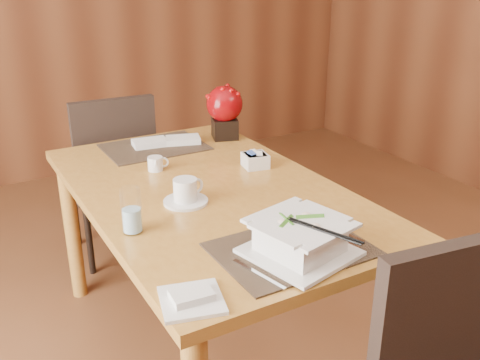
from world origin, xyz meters
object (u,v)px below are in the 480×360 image
soup_setting (300,239)px  far_chair (113,170)px  dining_table (209,211)px  coffee_cup (185,193)px  creamer_jug (155,164)px  berry_decor (225,109)px  water_glass (131,211)px  bread_plate (192,300)px  sugar_caddy (255,160)px

soup_setting → far_chair: 1.56m
dining_table → soup_setting: 0.61m
coffee_cup → creamer_jug: bearing=85.7°
berry_decor → far_chair: 0.72m
water_glass → bread_plate: 0.44m
coffee_cup → soup_setting: bearing=-75.2°
bread_plate → far_chair: far_chair is taller
sugar_caddy → bread_plate: 0.98m
sugar_caddy → berry_decor: 0.44m
dining_table → soup_setting: size_ratio=4.56×
creamer_jug → bread_plate: creamer_jug is taller
coffee_cup → sugar_caddy: bearing=24.6°
bread_plate → coffee_cup: bearing=66.9°
soup_setting → bread_plate: soup_setting is taller
soup_setting → creamer_jug: size_ratio=4.11×
bread_plate → soup_setting: bearing=8.2°
dining_table → berry_decor: (0.35, 0.52, 0.24)m
soup_setting → coffee_cup: (-0.13, 0.50, -0.02)m
water_glass → berry_decor: 1.02m
soup_setting → far_chair: bearing=81.0°
water_glass → sugar_caddy: (0.64, 0.31, -0.05)m
far_chair → dining_table: bearing=98.6°
berry_decor → creamer_jug: bearing=-151.8°
far_chair → soup_setting: bearing=96.4°
soup_setting → bread_plate: bearing=175.5°
water_glass → bread_plate: (0.00, -0.44, -0.07)m
creamer_jug → berry_decor: berry_decor is taller
berry_decor → bread_plate: bearing=-121.9°
dining_table → bread_plate: (-0.37, -0.64, 0.10)m
coffee_cup → far_chair: 1.06m
coffee_cup → water_glass: bearing=-153.0°
berry_decor → water_glass: bearing=-135.0°
berry_decor → far_chair: size_ratio=0.28×
sugar_caddy → far_chair: 0.95m
soup_setting → sugar_caddy: size_ratio=3.41×
dining_table → coffee_cup: size_ratio=9.43×
coffee_cup → far_chair: (0.03, 1.02, -0.26)m
creamer_jug → berry_decor: (0.46, 0.24, 0.12)m
soup_setting → water_glass: (-0.37, 0.38, 0.02)m
soup_setting → far_chair: size_ratio=0.35×
water_glass → berry_decor: size_ratio=0.58×
soup_setting → berry_decor: berry_decor is taller
sugar_caddy → coffee_cup: bearing=-155.4°
berry_decor → soup_setting: bearing=-107.6°
dining_table → berry_decor: size_ratio=5.84×
creamer_jug → berry_decor: bearing=43.9°
far_chair → sugar_caddy: bearing=116.4°
soup_setting → sugar_caddy: 0.74m
dining_table → bread_plate: bread_plate is taller
soup_setting → berry_decor: (0.35, 1.11, 0.09)m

